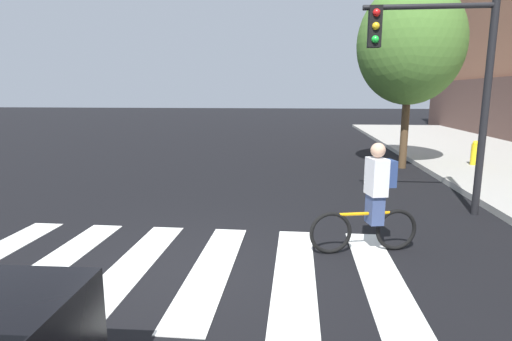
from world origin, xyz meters
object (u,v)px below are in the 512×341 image
Objects in this scene: fire_hydrant at (475,153)px; cyclist at (373,198)px; street_tree_near at (410,44)px; traffic_light_near at (444,69)px.

cyclist is at bearing -121.27° from fire_hydrant.
street_tree_near reaches higher than fire_hydrant.
fire_hydrant is (2.88, 5.17, -2.33)m from traffic_light_near.
fire_hydrant is at bearing 58.73° from cyclist.
traffic_light_near reaches higher than cyclist.
street_tree_near is (0.66, 5.19, 1.03)m from traffic_light_near.
traffic_light_near is at bearing 53.99° from cyclist.
street_tree_near is at bearing 72.96° from cyclist.
traffic_light_near is 6.36m from fire_hydrant.
street_tree_near is at bearing 179.53° from fire_hydrant.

